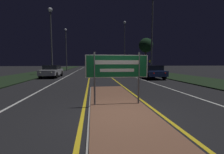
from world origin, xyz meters
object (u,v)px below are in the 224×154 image
streetlight_left_near (51,31)px  streetlight_right_near (152,24)px  streetlight_right_far (125,39)px  car_receding_1 (112,68)px  warning_sign (150,65)px  car_receding_2 (106,67)px  car_receding_0 (151,71)px  car_approaching_0 (52,71)px  streetlight_left_far (66,44)px  highway_sign (117,68)px

streetlight_left_near → streetlight_right_near: 13.49m
streetlight_right_far → car_receding_1: streetlight_right_far is taller
streetlight_right_near → warning_sign: bearing=69.3°
streetlight_right_near → car_receding_2: bearing=101.4°
streetlight_left_near → car_receding_0: bearing=-27.2°
streetlight_left_near → car_receding_2: 18.17m
streetlight_right_near → car_approaching_0: 13.43m
car_receding_0 → car_receding_2: size_ratio=0.89×
streetlight_left_far → car_receding_0: 21.21m
streetlight_right_near → car_approaching_0: (-12.14, 0.88, -5.68)m
highway_sign → streetlight_left_near: bearing=111.8°
streetlight_left_far → streetlight_left_near: bearing=-91.1°
car_approaching_0 → warning_sign: bearing=18.3°
streetlight_right_far → car_receding_0: size_ratio=2.60×
highway_sign → car_receding_0: bearing=61.2°
streetlight_right_near → car_receding_0: size_ratio=2.33×
streetlight_left_far → car_receding_0: size_ratio=2.05×
car_receding_0 → warning_sign: 8.28m
streetlight_left_far → warning_sign: (14.77, -9.25, -4.17)m
highway_sign → streetlight_right_far: streetlight_right_far is taller
streetlight_right_near → car_receding_1: (-3.83, 8.52, -5.69)m
streetlight_left_far → car_receding_1: 11.86m
highway_sign → streetlight_left_near: 18.10m
car_receding_2 → car_approaching_0: (-8.34, -17.96, 0.04)m
car_receding_2 → car_receding_1: bearing=-90.2°
streetlight_left_near → car_receding_2: size_ratio=1.91×
highway_sign → streetlight_left_far: bearing=103.1°
car_receding_0 → car_approaching_0: size_ratio=0.91×
car_approaching_0 → streetlight_right_far: bearing=51.7°
streetlight_right_far → car_approaching_0: streetlight_right_far is taller
streetlight_left_near → highway_sign: bearing=-68.2°
car_receding_0 → car_approaching_0: bearing=165.1°
car_receding_2 → car_approaching_0: 19.80m
car_receding_2 → warning_sign: 14.53m
streetlight_right_far → streetlight_right_near: bearing=-90.7°
car_receding_0 → car_receding_1: 11.06m
highway_sign → car_approaching_0: 14.31m
highway_sign → car_receding_0: highway_sign is taller
streetlight_right_near → car_receding_2: size_ratio=2.08×
streetlight_left_far → streetlight_right_far: size_ratio=0.79×
car_receding_0 → car_receding_2: car_receding_0 is taller
streetlight_right_far → highway_sign: bearing=-102.9°
streetlight_left_near → warning_sign: bearing=5.8°
highway_sign → car_receding_0: size_ratio=0.57×
highway_sign → warning_sign: size_ratio=1.11×
streetlight_right_near → warning_sign: (2.11, 5.59, -5.05)m
streetlight_left_near → car_approaching_0: streetlight_left_near is taller
streetlight_left_near → streetlight_right_far: (13.05, 12.42, 1.10)m
streetlight_right_near → car_receding_2: streetlight_right_near is taller
streetlight_left_near → car_receding_1: bearing=26.3°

